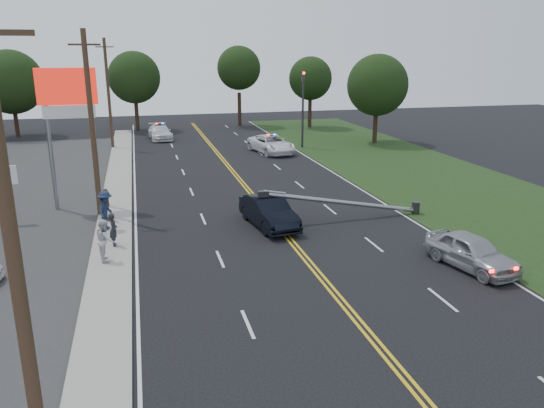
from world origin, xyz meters
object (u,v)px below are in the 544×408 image
object	(u,v)px
utility_pole_near	(16,270)
utility_pole_mid	(92,125)
fallen_streetlight	(352,203)
bystander_d	(106,205)
crashed_sedan	(269,212)
waiting_sedan	(471,252)
emergency_b	(160,132)
bystander_a	(113,229)
traffic_signal	(303,103)
bystander_c	(106,210)
small_sign	(1,180)
emergency_a	(271,144)
bystander_b	(105,240)
pylon_sign	(68,105)
utility_pole_far	(108,94)

from	to	relation	value
utility_pole_near	utility_pole_mid	world-z (taller)	same
fallen_streetlight	bystander_d	xyz separation A→B (m)	(-12.95, 2.71, 0.08)
utility_pole_near	bystander_d	world-z (taller)	utility_pole_near
crashed_sedan	waiting_sedan	world-z (taller)	crashed_sedan
emergency_b	bystander_a	bearing A→B (deg)	-101.20
traffic_signal	waiting_sedan	world-z (taller)	traffic_signal
bystander_c	waiting_sedan	bearing A→B (deg)	-103.94
utility_pole_near	utility_pole_mid	distance (m)	20.00
utility_pole_near	bystander_c	distance (m)	17.66
waiting_sedan	bystander_c	size ratio (longest dim) A/B	2.17
utility_pole_near	waiting_sedan	size ratio (longest dim) A/B	2.31
small_sign	fallen_streetlight	world-z (taller)	small_sign
traffic_signal	crashed_sedan	distance (m)	24.00
waiting_sedan	emergency_a	world-z (taller)	emergency_a
traffic_signal	bystander_b	size ratio (longest dim) A/B	3.81
waiting_sedan	emergency_b	distance (m)	39.33
pylon_sign	emergency_a	xyz separation A→B (m)	(15.26, 14.00, -5.20)
utility_pole_mid	emergency_a	size ratio (longest dim) A/B	1.75
traffic_signal	bystander_b	xyz separation A→B (m)	(-16.85, -25.16, -3.16)
small_sign	bystander_d	distance (m)	5.56
small_sign	utility_pole_mid	world-z (taller)	utility_pole_mid
traffic_signal	utility_pole_mid	xyz separation A→B (m)	(-17.50, -18.00, 0.88)
bystander_d	bystander_a	bearing A→B (deg)	-168.75
bystander_c	bystander_d	bearing A→B (deg)	18.11
emergency_a	emergency_b	bearing A→B (deg)	120.90
pylon_sign	emergency_b	world-z (taller)	pylon_sign
bystander_a	bystander_b	world-z (taller)	bystander_b
waiting_sedan	bystander_b	xyz separation A→B (m)	(-15.02, 4.43, 0.31)
traffic_signal	emergency_b	xyz separation A→B (m)	(-12.89, 8.15, -3.46)
utility_pole_far	bystander_d	xyz separation A→B (m)	(0.44, -23.29, -4.09)
small_sign	emergency_b	bearing A→B (deg)	70.20
crashed_sedan	waiting_sedan	bearing A→B (deg)	-55.91
utility_pole_near	bystander_d	bearing A→B (deg)	88.65
waiting_sedan	emergency_b	world-z (taller)	emergency_b
bystander_a	bystander_b	xyz separation A→B (m)	(-0.28, -1.78, 0.14)
bystander_d	fallen_streetlight	bearing A→B (deg)	-97.41
pylon_sign	crashed_sedan	distance (m)	12.82
crashed_sedan	bystander_d	world-z (taller)	bystander_d
utility_pole_near	utility_pole_far	size ratio (longest dim) A/B	1.00
utility_pole_far	crashed_sedan	bearing A→B (deg)	-71.52
pylon_sign	fallen_streetlight	world-z (taller)	pylon_sign
pylon_sign	bystander_a	size ratio (longest dim) A/B	5.08
utility_pole_near	pylon_sign	bearing A→B (deg)	93.38
fallen_streetlight	utility_pole_mid	xyz separation A→B (m)	(-13.39, 4.00, 4.17)
emergency_a	emergency_b	xyz separation A→B (m)	(-9.34, 10.15, -0.04)
traffic_signal	pylon_sign	bearing A→B (deg)	-139.61
utility_pole_far	waiting_sedan	xyz separation A→B (m)	(15.67, -33.59, -4.35)
waiting_sedan	bystander_a	bearing A→B (deg)	144.48
bystander_c	bystander_d	world-z (taller)	bystander_c
emergency_a	bystander_d	distance (m)	21.95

